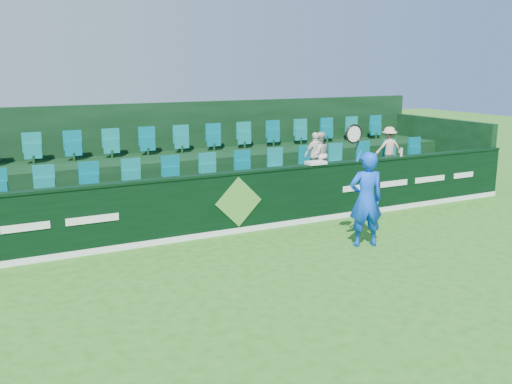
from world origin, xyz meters
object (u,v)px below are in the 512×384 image
spectator_right (389,148)px  towel (316,163)px  tennis_player (366,199)px  drinks_bottle (401,152)px  spectator_left (319,154)px  spectator_middle (315,155)px

spectator_right → towel: spectator_right is taller
tennis_player → spectator_right: bearing=44.4°
drinks_bottle → spectator_right: bearing=64.0°
spectator_left → drinks_bottle: (1.71, -1.12, 0.09)m
spectator_left → drinks_bottle: bearing=149.9°
towel → drinks_bottle: size_ratio=2.11×
spectator_left → spectator_middle: 0.12m
spectator_left → towel: (-0.84, -1.12, 0.02)m
spectator_right → towel: (-3.10, -1.12, 0.01)m
spectator_left → tennis_player: bearing=75.8°
spectator_left → drinks_bottle: size_ratio=5.37×
tennis_player → towel: (0.15, 2.07, 0.41)m
towel → tennis_player: bearing=-94.2°
towel → spectator_left: bearing=53.1°
spectator_middle → drinks_bottle: bearing=145.2°
spectator_left → spectator_middle: size_ratio=1.00×
spectator_middle → spectator_right: 2.37m
spectator_right → towel: 3.29m
spectator_middle → tennis_player: bearing=71.3°
tennis_player → towel: bearing=85.8°
spectator_left → towel: spectator_left is taller
spectator_left → spectator_right: spectator_right is taller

